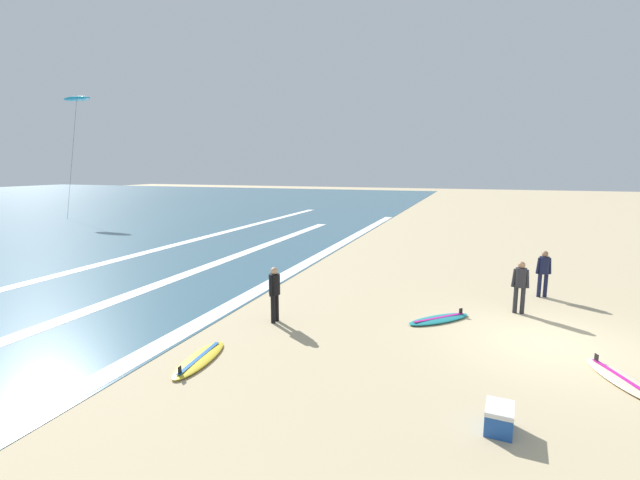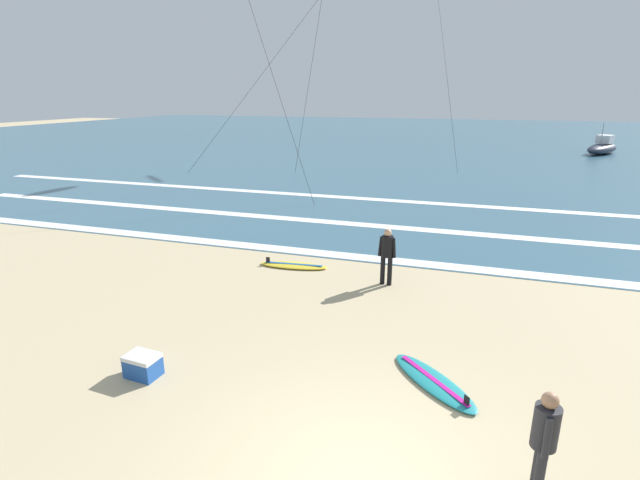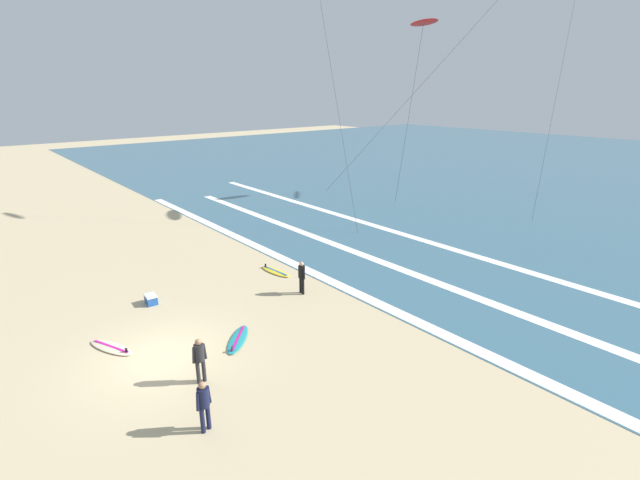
# 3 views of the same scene
# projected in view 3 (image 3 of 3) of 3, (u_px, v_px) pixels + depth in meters

# --- Properties ---
(ground_plane) EXTENTS (160.00, 160.00, 0.00)m
(ground_plane) POSITION_uv_depth(u_px,v_px,m) (161.00, 357.00, 15.86)
(ground_plane) COLOR tan
(wave_foam_shoreline) EXTENTS (50.43, 0.62, 0.01)m
(wave_foam_shoreline) POSITION_uv_depth(u_px,v_px,m) (363.00, 296.00, 20.56)
(wave_foam_shoreline) COLOR white
(wave_foam_shoreline) RESTS_ON ocean_surface
(wave_foam_mid_break) EXTENTS (42.24, 0.64, 0.01)m
(wave_foam_mid_break) POSITION_uv_depth(u_px,v_px,m) (381.00, 262.00, 24.70)
(wave_foam_mid_break) COLOR white
(wave_foam_mid_break) RESTS_ON ocean_surface
(wave_foam_outer_break) EXTENTS (57.01, 0.65, 0.01)m
(wave_foam_outer_break) POSITION_uv_depth(u_px,v_px,m) (477.00, 257.00, 25.46)
(wave_foam_outer_break) COLOR white
(wave_foam_outer_break) RESTS_ON ocean_surface
(surfer_left_far) EXTENTS (0.51, 0.32, 1.60)m
(surfer_left_far) POSITION_uv_depth(u_px,v_px,m) (302.00, 275.00, 20.56)
(surfer_left_far) COLOR black
(surfer_left_far) RESTS_ON ground
(surfer_foreground_main) EXTENTS (0.32, 0.51, 1.60)m
(surfer_foreground_main) POSITION_uv_depth(u_px,v_px,m) (200.00, 357.00, 14.22)
(surfer_foreground_main) COLOR #232328
(surfer_foreground_main) RESTS_ON ground
(surfer_right_near) EXTENTS (0.32, 0.52, 1.60)m
(surfer_right_near) POSITION_uv_depth(u_px,v_px,m) (204.00, 402.00, 12.16)
(surfer_right_near) COLOR #141938
(surfer_right_near) RESTS_ON ground
(surfboard_near_water) EXTENTS (1.92, 1.90, 0.25)m
(surfboard_near_water) POSITION_uv_depth(u_px,v_px,m) (238.00, 339.00, 16.94)
(surfboard_near_water) COLOR teal
(surfboard_near_water) RESTS_ON ground
(surfboard_left_pile) EXTENTS (2.15, 0.81, 0.25)m
(surfboard_left_pile) POSITION_uv_depth(u_px,v_px,m) (275.00, 271.00, 23.29)
(surfboard_left_pile) COLOR yellow
(surfboard_left_pile) RESTS_ON ground
(surfboard_foreground_flat) EXTENTS (2.17, 1.38, 0.25)m
(surfboard_foreground_flat) POSITION_uv_depth(u_px,v_px,m) (111.00, 347.00, 16.39)
(surfboard_foreground_flat) COLOR beige
(surfboard_foreground_flat) RESTS_ON ground
(kite_red_high_right) EXTENTS (4.64, 2.45, 13.78)m
(kite_red_high_right) POSITION_uv_depth(u_px,v_px,m) (423.00, 24.00, 30.83)
(kite_red_high_right) COLOR red
(kite_red_high_right) RESTS_ON ground
(cooler_box) EXTENTS (0.65, 0.50, 0.44)m
(cooler_box) POSITION_uv_depth(u_px,v_px,m) (151.00, 299.00, 19.79)
(cooler_box) COLOR #1E4C9E
(cooler_box) RESTS_ON ground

